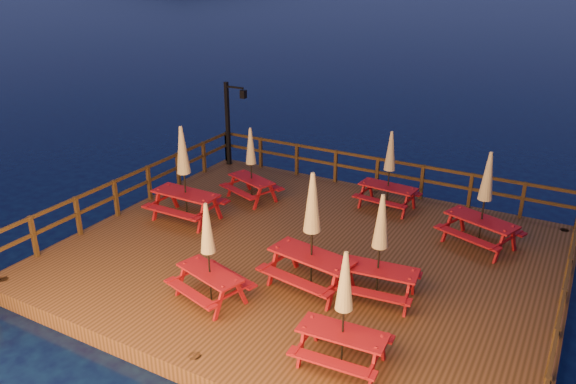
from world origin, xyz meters
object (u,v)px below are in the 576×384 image
object	(u,v)px
picnic_table_0	(380,246)
picnic_table_1	(208,251)
picnic_table_2	(344,308)
lamp_post	(231,117)

from	to	relation	value
picnic_table_0	picnic_table_1	distance (m)	3.63
picnic_table_1	picnic_table_2	bearing A→B (deg)	6.48
picnic_table_0	picnic_table_2	world-z (taller)	picnic_table_0
lamp_post	picnic_table_1	distance (m)	8.74
lamp_post	picnic_table_1	world-z (taller)	lamp_post
picnic_table_0	lamp_post	bearing A→B (deg)	137.21
lamp_post	picnic_table_0	xyz separation A→B (m)	(7.65, -5.62, -0.52)
lamp_post	picnic_table_0	bearing A→B (deg)	-36.31
lamp_post	picnic_table_1	size ratio (longest dim) A/B	1.31
picnic_table_0	picnic_table_2	distance (m)	2.38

